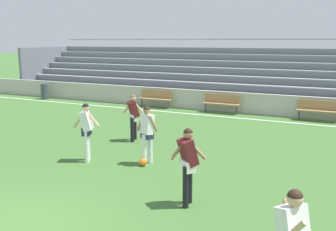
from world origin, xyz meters
TOP-DOWN VIEW (x-y plane):
  - field_line_sideline at (0.00, 12.44)m, footprint 44.00×0.12m
  - sideline_wall at (0.00, 13.73)m, footprint 48.00×0.16m
  - bleacher_stand at (-2.60, 16.88)m, footprint 24.09×5.18m
  - bench_centre_sideline at (-3.94, 13.35)m, footprint 1.80×0.40m
  - bench_far_left at (4.08, 13.35)m, footprint 1.80×0.40m
  - bench_far_right at (-0.33, 13.35)m, footprint 1.80×0.40m
  - trash_bin at (-11.27, 13.05)m, footprint 0.46×0.46m
  - player_white_overlapping at (0.34, 4.75)m, footprint 0.60×0.43m
  - player_white_dropping_back at (-1.38, 4.25)m, footprint 0.65×0.49m
  - player_dark_deep_cover at (-1.39, 6.87)m, footprint 0.74×0.54m
  - player_dark_wide_right at (2.49, 2.65)m, footprint 0.71×0.52m
  - soccer_ball at (0.31, 4.56)m, footprint 0.22×0.22m

SIDE VIEW (x-z plane):
  - field_line_sideline at x=0.00m, z-range 0.00..0.01m
  - soccer_ball at x=0.31m, z-range 0.00..0.22m
  - trash_bin at x=-11.27m, z-range 0.00..0.92m
  - sideline_wall at x=0.00m, z-range 0.00..1.00m
  - bench_centre_sideline at x=-3.94m, z-range 0.10..1.00m
  - bench_far_left at x=4.08m, z-range 0.10..1.00m
  - bench_far_right at x=-0.33m, z-range 0.10..1.00m
  - player_dark_deep_cover at x=-1.39m, z-range 0.15..1.79m
  - player_white_overlapping at x=0.34m, z-range 0.16..1.84m
  - player_dark_wide_right at x=2.49m, z-range 0.16..1.85m
  - player_white_dropping_back at x=-1.38m, z-range 0.17..1.87m
  - bleacher_stand at x=-2.60m, z-range -0.21..3.35m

